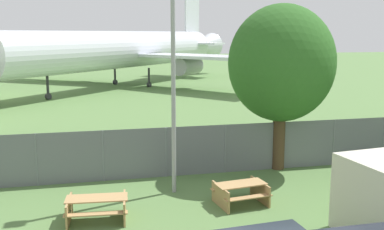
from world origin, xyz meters
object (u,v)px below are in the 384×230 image
at_px(airplane, 124,50).
at_px(picnic_bench_near_cabin, 241,191).
at_px(picnic_bench_open_grass, 97,206).
at_px(tree_left_of_cabin, 281,64).

relative_size(airplane, picnic_bench_near_cabin, 17.53).
bearing_deg(picnic_bench_open_grass, tree_left_of_cabin, 26.42).
distance_m(airplane, picnic_bench_open_grass, 36.58).
distance_m(airplane, tree_left_of_cabin, 32.58).
height_order(airplane, picnic_bench_open_grass, airplane).
height_order(picnic_bench_open_grass, tree_left_of_cabin, tree_left_of_cabin).
distance_m(picnic_bench_open_grass, tree_left_of_cabin, 9.71).
bearing_deg(tree_left_of_cabin, picnic_bench_near_cabin, -129.31).
bearing_deg(airplane, picnic_bench_open_grass, 36.67).
bearing_deg(airplane, picnic_bench_near_cabin, 44.42).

